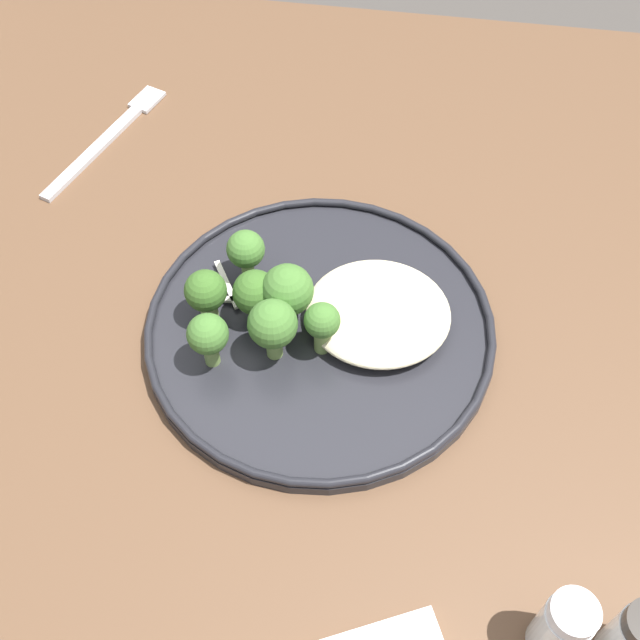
% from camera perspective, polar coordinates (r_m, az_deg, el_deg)
% --- Properties ---
extents(ground, '(6.00, 6.00, 0.00)m').
position_cam_1_polar(ground, '(1.33, -0.59, -20.39)').
color(ground, '#47423D').
extents(wooden_dining_table, '(1.40, 1.00, 0.74)m').
position_cam_1_polar(wooden_dining_table, '(0.72, -1.02, -5.92)').
color(wooden_dining_table, brown).
rests_on(wooden_dining_table, ground).
extents(dinner_plate, '(0.29, 0.29, 0.02)m').
position_cam_1_polar(dinner_plate, '(0.65, -0.00, -0.59)').
color(dinner_plate, '#232328').
rests_on(dinner_plate, wooden_dining_table).
extents(noodle_bed, '(0.12, 0.11, 0.02)m').
position_cam_1_polar(noodle_bed, '(0.65, 4.23, 0.56)').
color(noodle_bed, beige).
rests_on(noodle_bed, dinner_plate).
extents(seared_scallop_front_small, '(0.02, 0.02, 0.01)m').
position_cam_1_polar(seared_scallop_front_small, '(0.64, 0.82, -0.18)').
color(seared_scallop_front_small, beige).
rests_on(seared_scallop_front_small, dinner_plate).
extents(seared_scallop_center_golden, '(0.04, 0.04, 0.02)m').
position_cam_1_polar(seared_scallop_center_golden, '(0.65, 5.83, -0.01)').
color(seared_scallop_center_golden, beige).
rests_on(seared_scallop_center_golden, dinner_plate).
extents(seared_scallop_large_seared, '(0.03, 0.03, 0.01)m').
position_cam_1_polar(seared_scallop_large_seared, '(0.64, 3.47, -0.61)').
color(seared_scallop_large_seared, '#DBB77A').
rests_on(seared_scallop_large_seared, dinner_plate).
extents(seared_scallop_tiny_bay, '(0.03, 0.03, 0.02)m').
position_cam_1_polar(seared_scallop_tiny_bay, '(0.66, 4.58, 1.37)').
color(seared_scallop_tiny_bay, '#DBB77A').
rests_on(seared_scallop_tiny_bay, dinner_plate).
extents(broccoli_floret_right_tilted, '(0.03, 0.03, 0.05)m').
position_cam_1_polar(broccoli_floret_right_tilted, '(0.64, -8.25, 1.99)').
color(broccoli_floret_right_tilted, '#89A356').
rests_on(broccoli_floret_right_tilted, dinner_plate).
extents(broccoli_floret_small_sprig, '(0.04, 0.04, 0.06)m').
position_cam_1_polar(broccoli_floret_small_sprig, '(0.63, -2.37, 2.13)').
color(broccoli_floret_small_sprig, '#7A994C').
rests_on(broccoli_floret_small_sprig, dinner_plate).
extents(broccoli_floret_tall_stalk, '(0.04, 0.04, 0.05)m').
position_cam_1_polar(broccoli_floret_tall_stalk, '(0.64, -4.70, 1.95)').
color(broccoli_floret_tall_stalk, '#89A356').
rests_on(broccoli_floret_tall_stalk, dinner_plate).
extents(broccoli_floret_left_leaning, '(0.04, 0.04, 0.06)m').
position_cam_1_polar(broccoli_floret_left_leaning, '(0.61, -3.44, -0.39)').
color(broccoli_floret_left_leaning, '#7A994C').
rests_on(broccoli_floret_left_leaning, dinner_plate).
extents(broccoli_floret_front_edge, '(0.03, 0.03, 0.05)m').
position_cam_1_polar(broccoli_floret_front_edge, '(0.67, -5.39, 5.03)').
color(broccoli_floret_front_edge, '#7A994C').
rests_on(broccoli_floret_front_edge, dinner_plate).
extents(broccoli_floret_near_rim, '(0.03, 0.03, 0.05)m').
position_cam_1_polar(broccoli_floret_near_rim, '(0.62, 0.20, 0.02)').
color(broccoli_floret_near_rim, '#7A994C').
rests_on(broccoli_floret_near_rim, dinner_plate).
extents(broccoli_floret_rear_charred, '(0.03, 0.03, 0.05)m').
position_cam_1_polar(broccoli_floret_rear_charred, '(0.61, -8.10, -1.14)').
color(broccoli_floret_rear_charred, '#7A994C').
rests_on(broccoli_floret_rear_charred, dinner_plate).
extents(onion_sliver_long_sliver, '(0.05, 0.01, 0.00)m').
position_cam_1_polar(onion_sliver_long_sliver, '(0.67, -5.08, 1.41)').
color(onion_sliver_long_sliver, silver).
rests_on(onion_sliver_long_sliver, dinner_plate).
extents(onion_sliver_curled_piece, '(0.03, 0.05, 0.00)m').
position_cam_1_polar(onion_sliver_curled_piece, '(0.68, -6.75, 2.58)').
color(onion_sliver_curled_piece, silver).
rests_on(onion_sliver_curled_piece, dinner_plate).
extents(dinner_fork, '(0.08, 0.18, 0.00)m').
position_cam_1_polar(dinner_fork, '(0.85, -15.03, 12.67)').
color(dinner_fork, silver).
rests_on(dinner_fork, wooden_dining_table).
extents(salt_shaker, '(0.03, 0.03, 0.07)m').
position_cam_1_polar(salt_shaker, '(0.55, 17.11, -20.43)').
color(salt_shaker, white).
rests_on(salt_shaker, wooden_dining_table).
extents(pepper_shaker, '(0.03, 0.03, 0.07)m').
position_cam_1_polar(pepper_shaker, '(0.56, 21.80, -20.56)').
color(pepper_shaker, white).
rests_on(pepper_shaker, wooden_dining_table).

